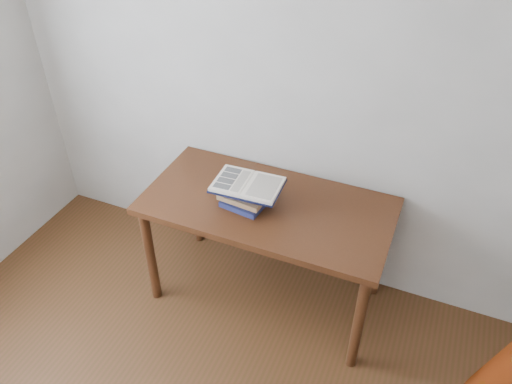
% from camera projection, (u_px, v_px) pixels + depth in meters
% --- Properties ---
extents(room_shell, '(3.54, 3.54, 2.62)m').
position_uv_depth(room_shell, '(28.00, 234.00, 1.32)').
color(room_shell, beige).
rests_on(room_shell, ground).
extents(desk, '(1.41, 0.70, 0.76)m').
position_uv_depth(desk, '(267.00, 216.00, 2.87)').
color(desk, '#452211').
rests_on(desk, ground).
extents(book_stack, '(0.27, 0.20, 0.15)m').
position_uv_depth(book_stack, '(243.00, 194.00, 2.76)').
color(book_stack, navy).
rests_on(book_stack, desk).
extents(open_book, '(0.38, 0.27, 0.03)m').
position_uv_depth(open_book, '(248.00, 185.00, 2.68)').
color(open_book, black).
rests_on(open_book, book_stack).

